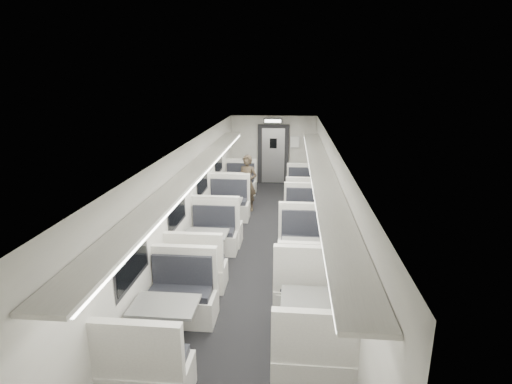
% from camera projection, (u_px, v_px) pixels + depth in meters
% --- Properties ---
extents(room, '(3.24, 12.24, 2.64)m').
position_uv_depth(room, '(259.00, 200.00, 8.44)').
color(room, black).
rests_on(room, ground).
extents(booth_left_a, '(1.02, 2.08, 1.11)m').
position_uv_depth(booth_left_a, '(237.00, 189.00, 12.34)').
color(booth_left_a, white).
rests_on(booth_left_a, room).
extents(booth_left_b, '(1.11, 2.25, 1.20)m').
position_uv_depth(booth_left_b, '(223.00, 215.00, 9.91)').
color(booth_left_b, white).
rests_on(booth_left_b, room).
extents(booth_left_c, '(1.05, 2.13, 1.14)m').
position_uv_depth(booth_left_c, '(206.00, 250.00, 7.97)').
color(booth_left_c, white).
rests_on(booth_left_c, room).
extents(booth_left_d, '(1.08, 2.19, 1.17)m').
position_uv_depth(booth_left_d, '(166.00, 328.00, 5.48)').
color(booth_left_d, white).
rests_on(booth_left_d, room).
extents(booth_right_a, '(0.97, 1.96, 1.05)m').
position_uv_depth(booth_right_a, '(302.00, 192.00, 12.00)').
color(booth_right_a, white).
rests_on(booth_right_a, room).
extents(booth_right_b, '(1.02, 2.08, 1.11)m').
position_uv_depth(booth_right_b, '(304.00, 223.00, 9.44)').
color(booth_right_b, white).
rests_on(booth_right_b, room).
extents(booth_right_c, '(1.15, 2.34, 1.25)m').
position_uv_depth(booth_right_c, '(307.00, 264.00, 7.28)').
color(booth_right_c, white).
rests_on(booth_right_c, room).
extents(booth_right_d, '(1.05, 2.12, 1.13)m').
position_uv_depth(booth_right_d, '(311.00, 319.00, 5.71)').
color(booth_right_d, white).
rests_on(booth_right_d, room).
extents(passenger, '(0.68, 0.56, 1.60)m').
position_uv_depth(passenger, '(247.00, 183.00, 11.31)').
color(passenger, black).
rests_on(passenger, room).
extents(window_a, '(0.02, 1.18, 0.84)m').
position_uv_depth(window_a, '(219.00, 160.00, 11.78)').
color(window_a, black).
rests_on(window_a, room).
extents(window_b, '(0.02, 1.18, 0.84)m').
position_uv_depth(window_b, '(202.00, 178.00, 9.68)').
color(window_b, black).
rests_on(window_b, room).
extents(window_c, '(0.02, 1.18, 0.84)m').
position_uv_depth(window_c, '(177.00, 206.00, 7.57)').
color(window_c, black).
rests_on(window_c, room).
extents(window_d, '(0.02, 1.18, 0.84)m').
position_uv_depth(window_d, '(132.00, 256.00, 5.47)').
color(window_d, black).
rests_on(window_d, room).
extents(luggage_rack_left, '(0.46, 10.40, 0.09)m').
position_uv_depth(luggage_rack_left, '(197.00, 169.00, 8.06)').
color(luggage_rack_left, white).
rests_on(luggage_rack_left, room).
extents(luggage_rack_right, '(0.46, 10.40, 0.09)m').
position_uv_depth(luggage_rack_right, '(321.00, 171.00, 7.84)').
color(luggage_rack_right, white).
rests_on(luggage_rack_right, room).
extents(vestibule_door, '(1.10, 0.13, 2.10)m').
position_uv_depth(vestibule_door, '(273.00, 155.00, 14.16)').
color(vestibule_door, black).
rests_on(vestibule_door, room).
extents(exit_sign, '(0.62, 0.12, 0.16)m').
position_uv_depth(exit_sign, '(273.00, 121.00, 13.34)').
color(exit_sign, black).
rests_on(exit_sign, room).
extents(wall_notice, '(0.32, 0.02, 0.40)m').
position_uv_depth(wall_notice, '(295.00, 142.00, 13.95)').
color(wall_notice, white).
rests_on(wall_notice, room).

